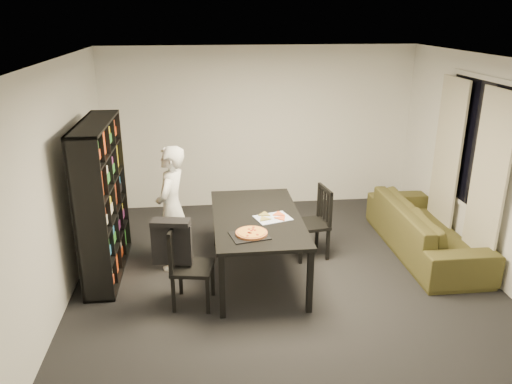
{
  "coord_description": "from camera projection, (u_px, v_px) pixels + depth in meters",
  "views": [
    {
      "loc": [
        -0.94,
        -5.15,
        3.07
      ],
      "look_at": [
        -0.32,
        0.41,
        1.05
      ],
      "focal_mm": 35.0,
      "sensor_mm": 36.0,
      "label": 1
    }
  ],
  "objects": [
    {
      "name": "room",
      "position": [
        289.0,
        182.0,
        5.51
      ],
      "size": [
        5.01,
        5.51,
        2.61
      ],
      "color": "black",
      "rests_on": "ground"
    },
    {
      "name": "window_pane",
      "position": [
        476.0,
        145.0,
        6.26
      ],
      "size": [
        0.02,
        1.4,
        1.6
      ],
      "primitive_type": "cube",
      "color": "black",
      "rests_on": "room"
    },
    {
      "name": "window_frame",
      "position": [
        476.0,
        145.0,
        6.26
      ],
      "size": [
        0.03,
        1.52,
        1.72
      ],
      "primitive_type": "cube",
      "color": "white",
      "rests_on": "room"
    },
    {
      "name": "curtain_left",
      "position": [
        488.0,
        185.0,
        5.89
      ],
      "size": [
        0.03,
        0.7,
        2.25
      ],
      "primitive_type": "cube",
      "color": "beige",
      "rests_on": "room"
    },
    {
      "name": "curtain_right",
      "position": [
        446.0,
        160.0,
        6.86
      ],
      "size": [
        0.03,
        0.7,
        2.25
      ],
      "primitive_type": "cube",
      "color": "beige",
      "rests_on": "room"
    },
    {
      "name": "bookshelf",
      "position": [
        102.0,
        200.0,
        5.97
      ],
      "size": [
        0.35,
        1.5,
        1.9
      ],
      "primitive_type": "cube",
      "color": "black",
      "rests_on": "room"
    },
    {
      "name": "dining_table",
      "position": [
        257.0,
        221.0,
        5.97
      ],
      "size": [
        1.04,
        1.87,
        0.78
      ],
      "color": "black",
      "rests_on": "room"
    },
    {
      "name": "chair_left",
      "position": [
        184.0,
        260.0,
        5.42
      ],
      "size": [
        0.5,
        0.5,
        0.93
      ],
      "rotation": [
        0.0,
        0.0,
        1.4
      ],
      "color": "black",
      "rests_on": "room"
    },
    {
      "name": "chair_right",
      "position": [
        316.0,
        217.0,
        6.53
      ],
      "size": [
        0.5,
        0.5,
        0.94
      ],
      "rotation": [
        0.0,
        0.0,
        -1.41
      ],
      "color": "black",
      "rests_on": "room"
    },
    {
      "name": "draped_jacket",
      "position": [
        172.0,
        240.0,
        5.34
      ],
      "size": [
        0.44,
        0.25,
        0.51
      ],
      "rotation": [
        0.0,
        0.0,
        1.4
      ],
      "color": "black",
      "rests_on": "chair_left"
    },
    {
      "name": "person",
      "position": [
        172.0,
        208.0,
        6.16
      ],
      "size": [
        0.53,
        0.66,
        1.58
      ],
      "primitive_type": "imported",
      "rotation": [
        0.0,
        0.0,
        -1.86
      ],
      "color": "silver",
      "rests_on": "room"
    },
    {
      "name": "baking_tray",
      "position": [
        249.0,
        236.0,
        5.41
      ],
      "size": [
        0.46,
        0.4,
        0.01
      ],
      "primitive_type": "cube",
      "rotation": [
        0.0,
        0.0,
        0.22
      ],
      "color": "black",
      "rests_on": "dining_table"
    },
    {
      "name": "pepperoni_pizza",
      "position": [
        252.0,
        233.0,
        5.43
      ],
      "size": [
        0.35,
        0.35,
        0.03
      ],
      "rotation": [
        0.0,
        0.0,
        -0.26
      ],
      "color": "#AF5C32",
      "rests_on": "dining_table"
    },
    {
      "name": "kitchen_towel",
      "position": [
        273.0,
        218.0,
        5.88
      ],
      "size": [
        0.47,
        0.41,
        0.01
      ],
      "primitive_type": "cube",
      "rotation": [
        0.0,
        0.0,
        0.3
      ],
      "color": "white",
      "rests_on": "dining_table"
    },
    {
      "name": "pizza_slices",
      "position": [
        272.0,
        216.0,
        5.9
      ],
      "size": [
        0.38,
        0.33,
        0.01
      ],
      "primitive_type": null,
      "rotation": [
        0.0,
        0.0,
        0.05
      ],
      "color": "#D07E41",
      "rests_on": "dining_table"
    },
    {
      "name": "sofa",
      "position": [
        426.0,
        228.0,
        6.71
      ],
      "size": [
        0.88,
        2.26,
        0.66
      ],
      "primitive_type": "imported",
      "rotation": [
        0.0,
        0.0,
        1.57
      ],
      "color": "#45461C",
      "rests_on": "room"
    }
  ]
}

